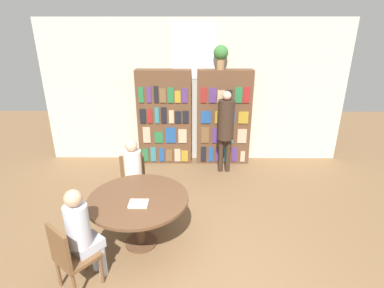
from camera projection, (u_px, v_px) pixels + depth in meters
name	position (u px, v px, depth m)	size (l,w,h in m)	color
wall_back	(194.00, 93.00, 6.38)	(6.40, 0.07, 3.00)	beige
bookshelf_left	(165.00, 118.00, 6.39)	(1.13, 0.34, 2.02)	brown
bookshelf_right	(224.00, 118.00, 6.37)	(1.13, 0.34, 2.02)	brown
flower_vase	(221.00, 55.00, 5.90)	(0.29, 0.29, 0.47)	#997047
reading_table	(139.00, 205.00, 3.96)	(1.33, 1.33, 0.74)	brown
chair_near_camera	(70.00, 255.00, 3.30)	(0.56, 0.56, 0.88)	brown
chair_left_side	(134.00, 179.00, 4.92)	(0.49, 0.49, 0.88)	brown
seated_reader_left	(133.00, 172.00, 4.68)	(0.35, 0.41, 1.24)	beige
seated_reader_right	(82.00, 231.00, 3.34)	(0.40, 0.41, 1.24)	#B2B7C6
librarian_standing	(226.00, 124.00, 5.90)	(0.32, 0.59, 1.68)	#332319
open_book_on_table	(139.00, 204.00, 3.76)	(0.24, 0.18, 0.03)	silver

